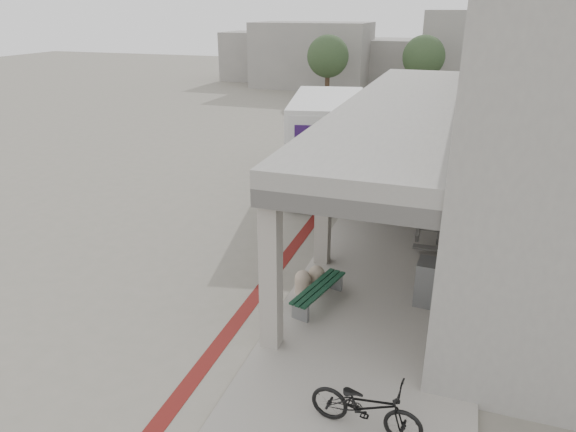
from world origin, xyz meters
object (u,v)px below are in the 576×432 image
(fedex_truck, at_px, (328,135))
(bicycle_black, at_px, (366,406))
(bench, at_px, (318,291))
(utility_cabinet, at_px, (427,282))

(fedex_truck, xyz_separation_m, bicycle_black, (4.13, -13.27, -1.27))
(bench, xyz_separation_m, bicycle_black, (1.80, -3.55, 0.17))
(fedex_truck, height_order, utility_cabinet, fedex_truck)
(fedex_truck, distance_m, bicycle_black, 13.96)
(fedex_truck, height_order, bicycle_black, fedex_truck)
(bench, relative_size, utility_cabinet, 1.84)
(bench, xyz_separation_m, utility_cabinet, (2.40, 0.89, 0.21))
(bicycle_black, bearing_deg, bench, 32.59)
(bench, height_order, bicycle_black, bicycle_black)
(bicycle_black, bearing_deg, fedex_truck, 23.04)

